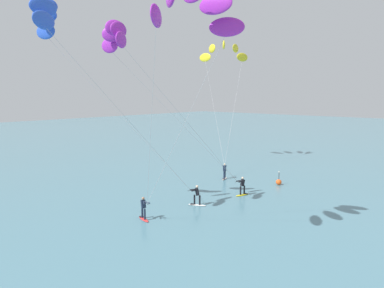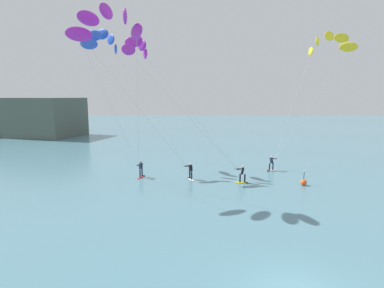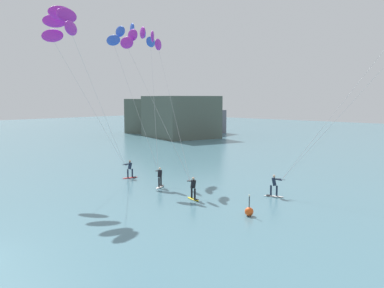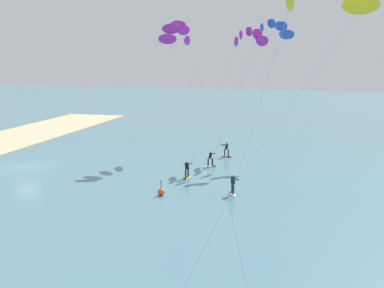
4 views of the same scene
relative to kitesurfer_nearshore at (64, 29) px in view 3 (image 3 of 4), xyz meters
name	(u,v)px [view 3 (image 3 of 4)]	position (x,y,z in m)	size (l,w,h in m)	color
kitesurfer_nearshore	(64,29)	(0.00, 0.00, 0.00)	(6.25, 8.08, 14.86)	red
kitesurfer_mid_water	(133,40)	(-2.90, 9.62, 0.33)	(11.74, 8.34, 15.17)	white
kitesurfer_far_out	(145,45)	(1.28, 7.59, -0.69)	(12.34, 6.64, 14.10)	yellow
marker_buoy	(249,211)	(16.52, 2.96, -12.77)	(0.56, 0.56, 1.38)	#EA5119
distant_headland	(175,118)	(-29.49, 42.13, -9.74)	(25.08, 20.20, 7.78)	#4C564C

